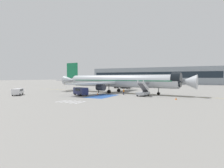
{
  "coord_description": "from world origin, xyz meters",
  "views": [
    {
      "loc": [
        23.05,
        -51.3,
        4.98
      ],
      "look_at": [
        -0.36,
        -2.27,
        2.98
      ],
      "focal_mm": 28.0,
      "sensor_mm": 36.0,
      "label": 1
    }
  ],
  "objects_px": {
    "fuel_tanker": "(122,85)",
    "traffic_cone_0": "(176,98)",
    "boarding_stairs_forward": "(143,92)",
    "airliner": "(117,81)",
    "ground_crew_2": "(124,91)",
    "traffic_cone_1": "(97,94)",
    "service_van_1": "(18,91)",
    "service_van_0": "(81,91)",
    "terminal_building": "(152,76)",
    "ground_crew_1": "(74,89)",
    "ground_crew_0": "(99,90)"
  },
  "relations": [
    {
      "from": "airliner",
      "to": "terminal_building",
      "type": "distance_m",
      "value": 88.16
    },
    {
      "from": "airliner",
      "to": "traffic_cone_0",
      "type": "relative_size",
      "value": 92.32
    },
    {
      "from": "ground_crew_0",
      "to": "ground_crew_1",
      "type": "bearing_deg",
      "value": -175.14
    },
    {
      "from": "ground_crew_1",
      "to": "ground_crew_2",
      "type": "bearing_deg",
      "value": 115.84
    },
    {
      "from": "ground_crew_0",
      "to": "ground_crew_2",
      "type": "xyz_separation_m",
      "value": [
        9.89,
        -2.54,
        0.05
      ]
    },
    {
      "from": "ground_crew_0",
      "to": "traffic_cone_0",
      "type": "distance_m",
      "value": 26.14
    },
    {
      "from": "ground_crew_1",
      "to": "service_van_0",
      "type": "bearing_deg",
      "value": 76.54
    },
    {
      "from": "service_van_0",
      "to": "terminal_building",
      "type": "relative_size",
      "value": 0.05
    },
    {
      "from": "fuel_tanker",
      "to": "traffic_cone_0",
      "type": "relative_size",
      "value": 17.14
    },
    {
      "from": "ground_crew_2",
      "to": "fuel_tanker",
      "type": "bearing_deg",
      "value": -145.52
    },
    {
      "from": "service_van_1",
      "to": "airliner",
      "type": "bearing_deg",
      "value": 2.12
    },
    {
      "from": "airliner",
      "to": "service_van_0",
      "type": "relative_size",
      "value": 9.08
    },
    {
      "from": "boarding_stairs_forward",
      "to": "service_van_1",
      "type": "height_order",
      "value": "boarding_stairs_forward"
    },
    {
      "from": "traffic_cone_0",
      "to": "boarding_stairs_forward",
      "type": "bearing_deg",
      "value": 152.2
    },
    {
      "from": "service_van_0",
      "to": "traffic_cone_1",
      "type": "xyz_separation_m",
      "value": [
        3.29,
        3.61,
        -1.03
      ]
    },
    {
      "from": "traffic_cone_0",
      "to": "terminal_building",
      "type": "height_order",
      "value": "terminal_building"
    },
    {
      "from": "boarding_stairs_forward",
      "to": "fuel_tanker",
      "type": "bearing_deg",
      "value": 128.89
    },
    {
      "from": "airliner",
      "to": "ground_crew_1",
      "type": "bearing_deg",
      "value": -70.4
    },
    {
      "from": "service_van_1",
      "to": "ground_crew_1",
      "type": "relative_size",
      "value": 2.85
    },
    {
      "from": "airliner",
      "to": "service_van_1",
      "type": "xyz_separation_m",
      "value": [
        -22.28,
        -19.23,
        -2.73
      ]
    },
    {
      "from": "traffic_cone_1",
      "to": "airliner",
      "type": "bearing_deg",
      "value": 75.17
    },
    {
      "from": "fuel_tanker",
      "to": "traffic_cone_0",
      "type": "distance_m",
      "value": 42.06
    },
    {
      "from": "airliner",
      "to": "service_van_1",
      "type": "bearing_deg",
      "value": -42.27
    },
    {
      "from": "airliner",
      "to": "service_van_0",
      "type": "distance_m",
      "value": 13.79
    },
    {
      "from": "airliner",
      "to": "service_van_1",
      "type": "distance_m",
      "value": 29.56
    },
    {
      "from": "fuel_tanker",
      "to": "ground_crew_0",
      "type": "bearing_deg",
      "value": -173.0
    },
    {
      "from": "service_van_1",
      "to": "ground_crew_2",
      "type": "relative_size",
      "value": 3.04
    },
    {
      "from": "boarding_stairs_forward",
      "to": "ground_crew_1",
      "type": "distance_m",
      "value": 25.34
    },
    {
      "from": "service_van_0",
      "to": "ground_crew_0",
      "type": "height_order",
      "value": "service_van_0"
    },
    {
      "from": "airliner",
      "to": "ground_crew_2",
      "type": "relative_size",
      "value": 28.75
    },
    {
      "from": "ground_crew_1",
      "to": "ground_crew_2",
      "type": "height_order",
      "value": "ground_crew_1"
    },
    {
      "from": "service_van_0",
      "to": "traffic_cone_1",
      "type": "relative_size",
      "value": 9.04
    },
    {
      "from": "ground_crew_2",
      "to": "terminal_building",
      "type": "bearing_deg",
      "value": -160.58
    },
    {
      "from": "boarding_stairs_forward",
      "to": "ground_crew_1",
      "type": "xyz_separation_m",
      "value": [
        -25.22,
        2.45,
        -0.0
      ]
    },
    {
      "from": "fuel_tanker",
      "to": "terminal_building",
      "type": "height_order",
      "value": "terminal_building"
    },
    {
      "from": "airliner",
      "to": "ground_crew_0",
      "type": "bearing_deg",
      "value": -59.78
    },
    {
      "from": "traffic_cone_0",
      "to": "fuel_tanker",
      "type": "bearing_deg",
      "value": 128.89
    },
    {
      "from": "traffic_cone_0",
      "to": "traffic_cone_1",
      "type": "xyz_separation_m",
      "value": [
        -21.57,
        1.77,
        0.03
      ]
    },
    {
      "from": "traffic_cone_0",
      "to": "ground_crew_0",
      "type": "bearing_deg",
      "value": 161.98
    },
    {
      "from": "service_van_1",
      "to": "ground_crew_0",
      "type": "height_order",
      "value": "service_van_1"
    },
    {
      "from": "boarding_stairs_forward",
      "to": "fuel_tanker",
      "type": "xyz_separation_m",
      "value": [
        -17.48,
        28.02,
        0.6
      ]
    },
    {
      "from": "service_van_1",
      "to": "traffic_cone_1",
      "type": "xyz_separation_m",
      "value": [
        19.97,
        10.5,
        -0.84
      ]
    },
    {
      "from": "boarding_stairs_forward",
      "to": "service_van_0",
      "type": "bearing_deg",
      "value": -150.74
    },
    {
      "from": "boarding_stairs_forward",
      "to": "fuel_tanker",
      "type": "height_order",
      "value": "boarding_stairs_forward"
    },
    {
      "from": "terminal_building",
      "to": "traffic_cone_1",
      "type": "bearing_deg",
      "value": -86.44
    },
    {
      "from": "airliner",
      "to": "ground_crew_1",
      "type": "distance_m",
      "value": 15.51
    },
    {
      "from": "fuel_tanker",
      "to": "service_van_0",
      "type": "distance_m",
      "value": 34.6
    },
    {
      "from": "terminal_building",
      "to": "service_van_1",
      "type": "bearing_deg",
      "value": -97.44
    },
    {
      "from": "fuel_tanker",
      "to": "service_van_1",
      "type": "relative_size",
      "value": 1.76
    },
    {
      "from": "traffic_cone_0",
      "to": "traffic_cone_1",
      "type": "relative_size",
      "value": 0.89
    }
  ]
}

